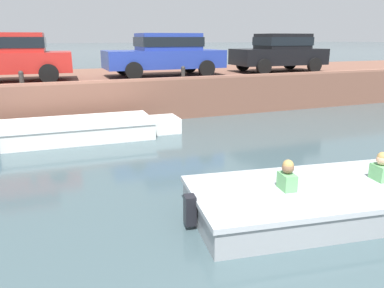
{
  "coord_description": "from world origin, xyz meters",
  "views": [
    {
      "loc": [
        -2.48,
        -0.95,
        2.75
      ],
      "look_at": [
        -0.58,
        3.9,
        1.27
      ],
      "focal_mm": 35.0,
      "sensor_mm": 36.0,
      "label": 1
    }
  ],
  "objects_px": {
    "boat_moored_central_white": "(79,130)",
    "car_left_inner_red": "(11,55)",
    "car_right_inner_black": "(280,51)",
    "motorboat_passing": "(351,196)",
    "car_centre_blue": "(165,53)",
    "mooring_bollard_mid": "(21,78)",
    "mooring_bollard_east": "(183,72)"
  },
  "relations": [
    {
      "from": "boat_moored_central_white",
      "to": "car_left_inner_red",
      "type": "bearing_deg",
      "value": 120.32
    },
    {
      "from": "car_right_inner_black",
      "to": "motorboat_passing",
      "type": "bearing_deg",
      "value": -117.1
    },
    {
      "from": "motorboat_passing",
      "to": "car_centre_blue",
      "type": "relative_size",
      "value": 1.38
    },
    {
      "from": "motorboat_passing",
      "to": "car_right_inner_black",
      "type": "relative_size",
      "value": 1.56
    },
    {
      "from": "car_right_inner_black",
      "to": "mooring_bollard_mid",
      "type": "bearing_deg",
      "value": -172.78
    },
    {
      "from": "car_right_inner_black",
      "to": "mooring_bollard_east",
      "type": "xyz_separation_m",
      "value": [
        -4.76,
        -1.25,
        -0.61
      ]
    },
    {
      "from": "boat_moored_central_white",
      "to": "car_centre_blue",
      "type": "distance_m",
      "value": 4.96
    },
    {
      "from": "car_centre_blue",
      "to": "car_right_inner_black",
      "type": "bearing_deg",
      "value": -0.02
    },
    {
      "from": "car_left_inner_red",
      "to": "mooring_bollard_east",
      "type": "distance_m",
      "value": 5.61
    },
    {
      "from": "car_centre_blue",
      "to": "car_right_inner_black",
      "type": "height_order",
      "value": "same"
    },
    {
      "from": "car_left_inner_red",
      "to": "mooring_bollard_mid",
      "type": "bearing_deg",
      "value": -76.61
    },
    {
      "from": "motorboat_passing",
      "to": "car_right_inner_black",
      "type": "bearing_deg",
      "value": 62.9
    },
    {
      "from": "car_right_inner_black",
      "to": "mooring_bollard_mid",
      "type": "height_order",
      "value": "car_right_inner_black"
    },
    {
      "from": "mooring_bollard_mid",
      "to": "mooring_bollard_east",
      "type": "bearing_deg",
      "value": 0.0
    },
    {
      "from": "boat_moored_central_white",
      "to": "mooring_bollard_mid",
      "type": "distance_m",
      "value": 2.56
    },
    {
      "from": "car_left_inner_red",
      "to": "mooring_bollard_mid",
      "type": "xyz_separation_m",
      "value": [
        0.3,
        -1.25,
        -0.61
      ]
    },
    {
      "from": "boat_moored_central_white",
      "to": "mooring_bollard_east",
      "type": "distance_m",
      "value": 4.3
    },
    {
      "from": "car_left_inner_red",
      "to": "car_right_inner_black",
      "type": "xyz_separation_m",
      "value": [
        10.2,
        0.0,
        -0.0
      ]
    },
    {
      "from": "car_left_inner_red",
      "to": "boat_moored_central_white",
      "type": "bearing_deg",
      "value": -59.68
    },
    {
      "from": "boat_moored_central_white",
      "to": "mooring_bollard_east",
      "type": "bearing_deg",
      "value": 24.05
    },
    {
      "from": "car_left_inner_red",
      "to": "car_centre_blue",
      "type": "bearing_deg",
      "value": 0.03
    },
    {
      "from": "car_centre_blue",
      "to": "mooring_bollard_east",
      "type": "distance_m",
      "value": 1.41
    },
    {
      "from": "boat_moored_central_white",
      "to": "car_left_inner_red",
      "type": "xyz_separation_m",
      "value": [
        -1.71,
        2.92,
        1.95
      ]
    },
    {
      "from": "car_right_inner_black",
      "to": "mooring_bollard_east",
      "type": "height_order",
      "value": "car_right_inner_black"
    },
    {
      "from": "mooring_bollard_east",
      "to": "car_right_inner_black",
      "type": "bearing_deg",
      "value": 14.76
    },
    {
      "from": "car_right_inner_black",
      "to": "mooring_bollard_mid",
      "type": "relative_size",
      "value": 8.67
    },
    {
      "from": "car_left_inner_red",
      "to": "car_right_inner_black",
      "type": "height_order",
      "value": "same"
    },
    {
      "from": "mooring_bollard_mid",
      "to": "mooring_bollard_east",
      "type": "xyz_separation_m",
      "value": [
        5.14,
        0.0,
        0.0
      ]
    },
    {
      "from": "car_centre_blue",
      "to": "mooring_bollard_east",
      "type": "xyz_separation_m",
      "value": [
        0.23,
        -1.26,
        -0.61
      ]
    },
    {
      "from": "car_left_inner_red",
      "to": "mooring_bollard_east",
      "type": "bearing_deg",
      "value": -12.97
    },
    {
      "from": "motorboat_passing",
      "to": "mooring_bollard_mid",
      "type": "height_order",
      "value": "mooring_bollard_mid"
    },
    {
      "from": "boat_moored_central_white",
      "to": "car_right_inner_black",
      "type": "bearing_deg",
      "value": 18.97
    }
  ]
}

